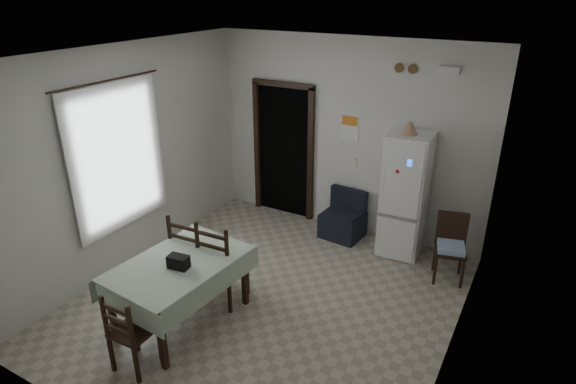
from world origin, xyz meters
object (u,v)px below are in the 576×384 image
Objects in this scene: navy_seat at (343,215)px; corner_chair at (451,249)px; dining_table at (182,292)px; fridge at (405,195)px; dining_chair_far_right at (223,260)px; dining_chair_near_head at (133,330)px; dining_chair_far_left at (195,251)px.

corner_chair is at bearing -8.27° from navy_seat.
dining_table is (-2.43, -2.32, -0.06)m from corner_chair.
fridge is 1.61× the size of dining_chair_far_right.
corner_chair is at bearing -128.78° from dining_chair_near_head.
fridge is 3.87m from dining_chair_near_head.
fridge is 2.65m from dining_chair_far_right.
dining_chair_near_head is at bearing -142.19° from corner_chair.
corner_chair is (1.65, -0.39, 0.09)m from navy_seat.
navy_seat is at bearing 78.81° from dining_table.
corner_chair is at bearing -145.04° from dining_chair_far_right.
corner_chair is at bearing -30.20° from fridge.
corner_chair is 2.87m from dining_chair_far_right.
fridge is 1.18× the size of dining_table.
dining_table is (-0.78, -2.72, 0.03)m from navy_seat.
dining_table is (-1.68, -2.72, -0.49)m from fridge.
dining_chair_far_left is at bearing -134.74° from fridge.
dining_chair_far_left reaches higher than dining_chair_near_head.
dining_table is 1.38× the size of dining_chair_far_left.
dining_chair_far_left reaches higher than dining_table.
dining_chair_far_left is 0.43m from dining_chair_far_right.
fridge is 2.91m from dining_chair_far_left.
fridge is 0.95m from corner_chair.
dining_chair_far_right is 1.22× the size of dining_chair_near_head.
dining_chair_far_left is (-1.94, -2.14, -0.34)m from fridge.
dining_chair_far_left is at bearing -110.78° from navy_seat.
dining_table is at bearing 110.75° from dining_chair_far_left.
dining_chair_far_left reaches higher than corner_chair.
dining_chair_near_head is at bearing -79.93° from dining_table.
fridge is 2.49× the size of navy_seat.
dining_chair_far_right is at bearing -95.70° from dining_chair_near_head.
fridge is at bearing -127.93° from dining_chair_far_right.
dining_table is 0.61m from dining_chair_far_right.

